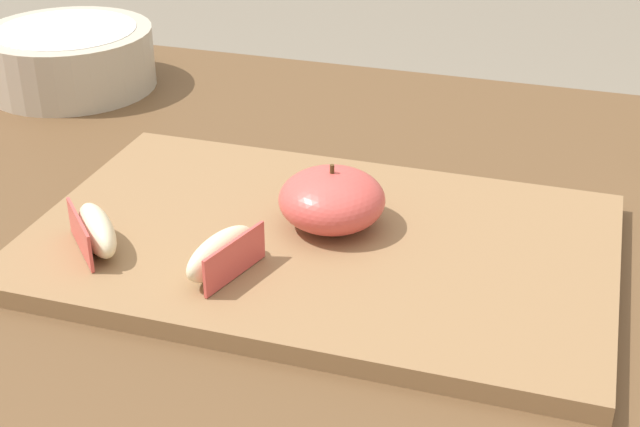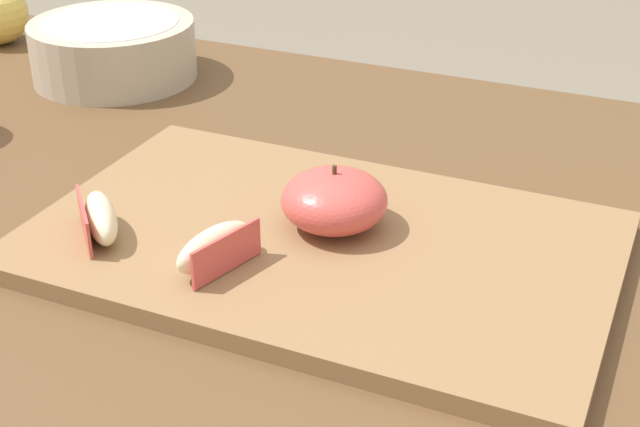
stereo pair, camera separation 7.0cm
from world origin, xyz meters
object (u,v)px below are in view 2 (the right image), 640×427
Objects in this scene: apple_wedge_front at (216,248)px; ceramic_fruit_bowl at (114,48)px; apple_half_skin_up at (336,198)px; apple_wedge_near_knife at (100,218)px; cutting_board at (320,244)px.

ceramic_fruit_bowl is at bearing 134.09° from apple_wedge_front.
apple_half_skin_up is 0.19m from apple_wedge_near_knife.
cutting_board is 0.17m from apple_wedge_near_knife.
ceramic_fruit_bowl reaches higher than apple_wedge_near_knife.
apple_wedge_front is at bearing -1.61° from apple_wedge_near_knife.
ceramic_fruit_bowl is at bearing 123.73° from apple_wedge_near_knife.
apple_wedge_front is (0.11, -0.00, 0.00)m from apple_wedge_near_knife.
apple_wedge_near_knife is at bearing -56.27° from ceramic_fruit_bowl.
cutting_board is 5.35× the size of apple_half_skin_up.
ceramic_fruit_bowl is at bearing 147.50° from apple_half_skin_up.
apple_wedge_front is 0.40× the size of ceramic_fruit_bowl.
apple_wedge_front reaches higher than cutting_board.
apple_wedge_near_knife is at bearing -150.05° from apple_half_skin_up.
apple_half_skin_up is (0.00, 0.02, 0.03)m from cutting_board.
apple_wedge_near_knife is at bearing 178.39° from apple_wedge_front.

